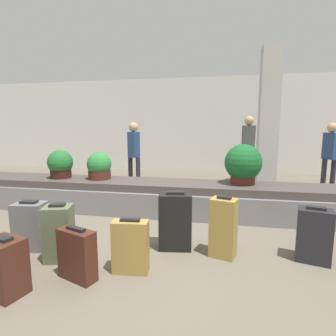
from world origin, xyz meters
The scene contains 18 objects.
ground_plane centered at (0.00, 0.00, 0.00)m, with size 18.00×18.00×0.00m, color #6B6051.
back_wall centered at (0.00, 6.02, 1.60)m, with size 18.00×0.06×3.20m.
carousel centered at (0.00, 1.32, 0.26)m, with size 8.79×0.95×0.54m.
pillar centered at (1.92, 3.01, 1.60)m, with size 0.40×0.40×3.20m.
suitcase_0 centered at (0.36, -0.08, 0.35)m, with size 0.43×0.33×0.72m.
suitcase_1 centered at (1.93, -0.12, 0.30)m, with size 0.40×0.32×0.63m.
suitcase_2 centered at (-1.39, -0.43, 0.29)m, with size 0.39×0.30×0.61m.
suitcase_3 centered at (-0.88, -0.62, 0.32)m, with size 0.36×0.33×0.65m.
suitcase_4 centered at (-0.98, -1.29, 0.26)m, with size 0.39×0.33×0.54m.
suitcase_6 centered at (0.94, -0.19, 0.35)m, with size 0.33×0.29×0.72m.
suitcase_7 centered at (0.00, -0.72, 0.28)m, with size 0.38×0.20×0.58m.
suitcase_8 centered at (-0.47, -0.94, 0.26)m, with size 0.43×0.29×0.53m.
potted_plant_0 centered at (1.28, 1.41, 0.88)m, with size 0.62×0.62×0.68m.
potted_plant_1 centered at (-1.32, 1.36, 0.78)m, with size 0.45×0.45×0.51m.
potted_plant_2 centered at (-2.10, 1.33, 0.80)m, with size 0.47×0.47×0.53m.
traveler_0 centered at (3.41, 3.50, 0.96)m, with size 0.31×0.37×1.62m.
traveler_1 centered at (1.66, 4.36, 1.11)m, with size 0.35×0.26×1.82m.
traveler_2 centered at (-1.19, 3.03, 0.97)m, with size 0.31×0.34×1.63m.
Camera 1 is at (0.86, -3.14, 1.47)m, focal length 28.00 mm.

